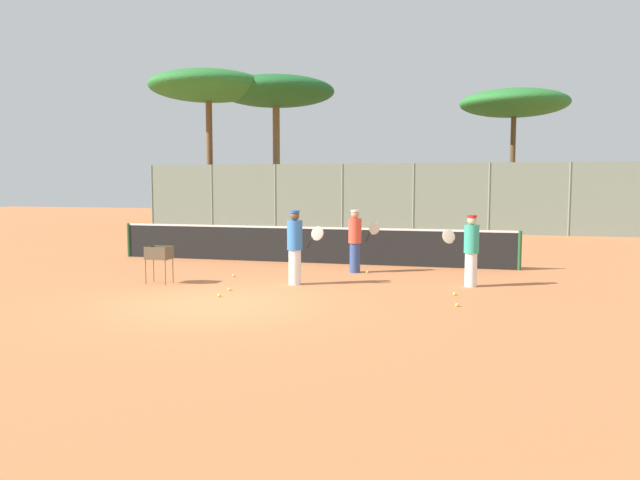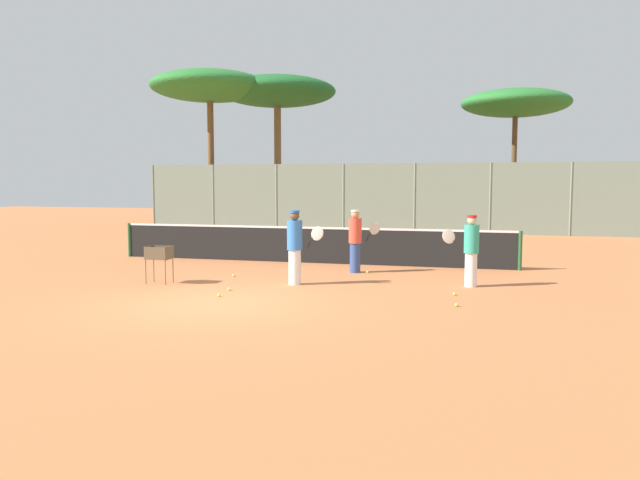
% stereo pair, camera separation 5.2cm
% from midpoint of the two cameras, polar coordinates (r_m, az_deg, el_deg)
% --- Properties ---
extents(ground_plane, '(80.00, 80.00, 0.00)m').
position_cam_midpoint_polar(ground_plane, '(12.42, -9.68, -5.80)').
color(ground_plane, '#C67242').
extents(tennis_net, '(12.03, 0.10, 1.07)m').
position_cam_midpoint_polar(tennis_net, '(18.36, -1.21, -0.37)').
color(tennis_net, '#26592D').
rests_on(tennis_net, ground_plane).
extents(back_fence, '(24.07, 0.08, 3.26)m').
position_cam_midpoint_polar(back_fence, '(29.86, 5.21, 3.87)').
color(back_fence, gray).
rests_on(back_fence, ground_plane).
extents(tree_0, '(5.57, 5.57, 7.15)m').
position_cam_midpoint_polar(tree_0, '(34.56, 17.29, 11.79)').
color(tree_0, brown).
rests_on(tree_0, ground_plane).
extents(tree_1, '(6.44, 6.44, 8.37)m').
position_cam_midpoint_polar(tree_1, '(35.38, -10.20, 13.59)').
color(tree_1, brown).
rests_on(tree_1, ground_plane).
extents(tree_2, '(6.61, 6.61, 8.29)m').
position_cam_midpoint_polar(tree_2, '(36.20, -4.09, 13.28)').
color(tree_2, brown).
rests_on(tree_2, ground_plane).
extents(player_white_outfit, '(0.84, 0.48, 1.65)m').
position_cam_midpoint_polar(player_white_outfit, '(16.39, 3.16, -0.01)').
color(player_white_outfit, '#334C8C').
rests_on(player_white_outfit, ground_plane).
extents(player_red_cap, '(0.87, 0.38, 1.63)m').
position_cam_midpoint_polar(player_red_cap, '(14.56, 13.53, -0.86)').
color(player_red_cap, white).
rests_on(player_red_cap, ground_plane).
extents(player_yellow_shirt, '(0.91, 0.36, 1.73)m').
position_cam_midpoint_polar(player_yellow_shirt, '(14.44, -2.39, -0.58)').
color(player_yellow_shirt, white).
rests_on(player_yellow_shirt, ground_plane).
extents(ball_cart, '(0.56, 0.41, 0.88)m').
position_cam_midpoint_polar(ball_cart, '(15.09, -14.60, -1.41)').
color(ball_cart, brown).
rests_on(ball_cart, ground_plane).
extents(tennis_ball_0, '(0.07, 0.07, 0.07)m').
position_cam_midpoint_polar(tennis_ball_0, '(13.47, 12.10, -4.83)').
color(tennis_ball_0, '#D1E54C').
rests_on(tennis_ball_0, ground_plane).
extents(tennis_ball_1, '(0.07, 0.07, 0.07)m').
position_cam_midpoint_polar(tennis_ball_1, '(15.87, -8.01, -3.23)').
color(tennis_ball_1, '#D1E54C').
rests_on(tennis_ball_1, ground_plane).
extents(tennis_ball_2, '(0.07, 0.07, 0.07)m').
position_cam_midpoint_polar(tennis_ball_2, '(12.28, 12.29, -5.82)').
color(tennis_ball_2, '#D1E54C').
rests_on(tennis_ball_2, ground_plane).
extents(tennis_ball_3, '(0.07, 0.07, 0.07)m').
position_cam_midpoint_polar(tennis_ball_3, '(13.17, -9.33, -5.01)').
color(tennis_ball_3, '#D1E54C').
rests_on(tennis_ball_3, ground_plane).
extents(tennis_ball_4, '(0.07, 0.07, 0.07)m').
position_cam_midpoint_polar(tennis_ball_4, '(13.89, -8.41, -4.46)').
color(tennis_ball_4, '#D1E54C').
rests_on(tennis_ball_4, ground_plane).
extents(tennis_ball_5, '(0.07, 0.07, 0.07)m').
position_cam_midpoint_polar(tennis_ball_5, '(16.35, 4.25, -2.94)').
color(tennis_ball_5, '#D1E54C').
rests_on(tennis_ball_5, ground_plane).
extents(parked_car, '(4.20, 1.70, 1.60)m').
position_cam_midpoint_polar(parked_car, '(32.91, 13.31, 2.19)').
color(parked_car, '#B2B7BC').
rests_on(parked_car, ground_plane).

